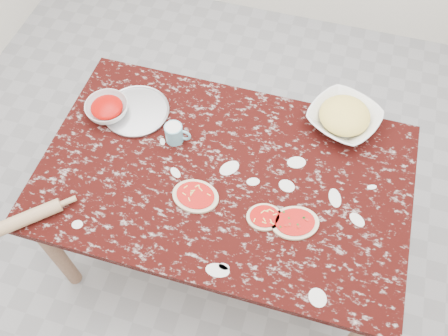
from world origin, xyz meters
The scene contains 10 objects.
ground centered at (0.00, 0.00, 0.00)m, with size 4.00×4.00×0.00m, color gray.
worktable centered at (0.00, 0.00, 0.67)m, with size 1.60×1.00×0.75m.
pizza_tray centered at (-0.49, 0.22, 0.76)m, with size 0.30×0.30×0.01m, color #B2B2B7.
sauce_bowl centered at (-0.62, 0.17, 0.78)m, with size 0.20×0.20×0.06m, color white.
cheese_bowl centered at (0.45, 0.42, 0.79)m, with size 0.31×0.31×0.08m, color white.
flour_mug centered at (-0.26, 0.12, 0.80)m, with size 0.12×0.08×0.09m.
pizza_left centered at (-0.08, -0.14, 0.76)m, with size 0.20×0.16×0.02m.
pizza_mid centered at (0.22, -0.16, 0.76)m, with size 0.18×0.16×0.02m.
pizza_right centered at (0.34, -0.15, 0.76)m, with size 0.24×0.21×0.02m.
rolling_pin centered at (-0.70, -0.44, 0.78)m, with size 0.06×0.06×0.28m, color tan.
Camera 1 is at (0.30, -1.03, 2.50)m, focal length 38.02 mm.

